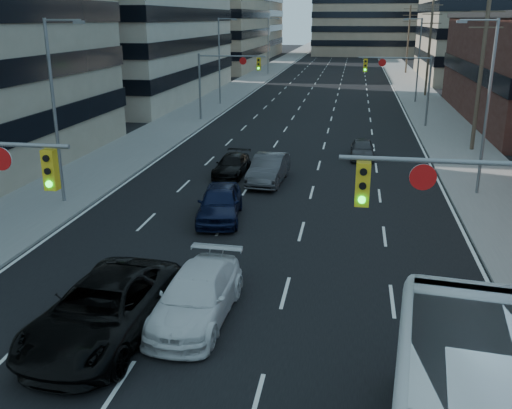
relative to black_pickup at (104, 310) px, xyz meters
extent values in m
cube|color=black|center=(3.11, 121.70, -0.88)|extent=(18.00, 300.00, 0.02)
cube|color=slate|center=(-8.39, 121.70, -0.81)|extent=(5.00, 300.00, 0.15)
cube|color=slate|center=(14.61, 121.70, -0.81)|extent=(5.00, 300.00, 0.15)
cube|color=gray|center=(-20.89, 91.70, 7.11)|extent=(20.00, 30.00, 16.00)
cube|color=gray|center=(28.11, 79.70, 6.11)|extent=(22.00, 28.00, 14.00)
cube|color=#ADA089|center=(-24.89, 131.70, 9.11)|extent=(24.00, 24.00, 20.00)
cube|color=gray|center=(35.11, 121.70, 5.11)|extent=(22.00, 22.00, 12.00)
cube|color=gold|center=(-0.99, -0.30, 4.26)|extent=(0.35, 0.28, 1.10)
cylinder|color=black|center=(-0.99, -0.46, 4.61)|extent=(0.18, 0.06, 0.18)
cylinder|color=black|center=(-0.99, -0.46, 4.26)|extent=(0.18, 0.06, 0.18)
cylinder|color=#0CE526|center=(-0.99, -0.46, 3.91)|extent=(0.18, 0.06, 0.18)
cylinder|color=white|center=(-2.39, -0.33, 4.51)|extent=(0.64, 0.06, 0.64)
cylinder|color=slate|center=(9.86, -0.30, 4.91)|extent=(6.50, 0.12, 0.12)
cube|color=gold|center=(7.21, -0.30, 4.26)|extent=(0.35, 0.28, 1.10)
cylinder|color=black|center=(7.21, -0.46, 4.61)|extent=(0.18, 0.06, 0.18)
cylinder|color=black|center=(7.21, -0.46, 4.26)|extent=(0.18, 0.06, 0.18)
cylinder|color=#0CE526|center=(7.21, -0.46, 3.91)|extent=(0.18, 0.06, 0.18)
cylinder|color=white|center=(8.61, -0.33, 4.51)|extent=(0.64, 0.06, 0.64)
cylinder|color=slate|center=(-6.89, 36.70, 2.11)|extent=(0.18, 0.18, 6.00)
cylinder|color=slate|center=(-3.89, 36.70, 4.91)|extent=(6.00, 0.12, 0.12)
cube|color=gold|center=(-1.49, 36.70, 4.26)|extent=(0.35, 0.28, 1.10)
cylinder|color=black|center=(-1.49, 36.54, 4.61)|extent=(0.18, 0.06, 0.18)
cylinder|color=black|center=(-1.49, 36.54, 4.26)|extent=(0.18, 0.06, 0.18)
cylinder|color=#0CE526|center=(-1.49, 36.54, 3.91)|extent=(0.18, 0.06, 0.18)
cylinder|color=white|center=(-2.89, 36.67, 4.51)|extent=(0.64, 0.06, 0.64)
cylinder|color=slate|center=(13.11, 36.70, 2.11)|extent=(0.18, 0.18, 6.00)
cylinder|color=slate|center=(10.11, 36.70, 4.91)|extent=(6.00, 0.12, 0.12)
cube|color=gold|center=(7.71, 36.70, 4.26)|extent=(0.35, 0.28, 1.10)
cylinder|color=black|center=(7.71, 36.54, 4.61)|extent=(0.18, 0.06, 0.18)
cylinder|color=black|center=(7.71, 36.54, 4.26)|extent=(0.18, 0.06, 0.18)
cylinder|color=#0CE526|center=(7.71, 36.54, 3.91)|extent=(0.18, 0.06, 0.18)
cylinder|color=white|center=(9.11, 36.67, 4.51)|extent=(0.64, 0.06, 0.64)
cylinder|color=#4C3D2D|center=(15.31, 27.70, 4.61)|extent=(0.28, 0.28, 11.00)
cube|color=#4C3D2D|center=(15.31, 27.70, 8.51)|extent=(2.20, 0.10, 0.10)
cube|color=#4C3D2D|center=(15.31, 27.70, 7.51)|extent=(2.20, 0.10, 0.10)
cylinder|color=#4C3D2D|center=(15.31, 57.70, 4.61)|extent=(0.28, 0.28, 11.00)
cube|color=#4C3D2D|center=(15.31, 57.70, 9.51)|extent=(2.20, 0.10, 0.10)
cube|color=#4C3D2D|center=(15.31, 57.70, 8.51)|extent=(2.20, 0.10, 0.10)
cube|color=#4C3D2D|center=(15.31, 57.70, 7.51)|extent=(2.20, 0.10, 0.10)
cylinder|color=#4C3D2D|center=(15.31, 87.70, 4.61)|extent=(0.28, 0.28, 11.00)
cube|color=#4C3D2D|center=(15.31, 87.70, 9.51)|extent=(2.20, 0.10, 0.10)
cube|color=#4C3D2D|center=(15.31, 87.70, 8.51)|extent=(2.20, 0.10, 0.10)
cube|color=#4C3D2D|center=(15.31, 87.70, 7.51)|extent=(2.20, 0.10, 0.10)
cylinder|color=slate|center=(-7.39, 11.70, 3.61)|extent=(0.16, 0.16, 9.00)
cylinder|color=slate|center=(-6.49, 11.70, 8.01)|extent=(1.80, 0.10, 0.10)
cube|color=slate|center=(-5.69, 11.70, 7.93)|extent=(0.50, 0.22, 0.14)
cylinder|color=slate|center=(-7.39, 46.70, 3.61)|extent=(0.16, 0.16, 9.00)
cylinder|color=slate|center=(-6.49, 46.70, 8.01)|extent=(1.80, 0.10, 0.10)
cube|color=slate|center=(-5.69, 46.70, 7.93)|extent=(0.50, 0.22, 0.14)
cylinder|color=slate|center=(-7.39, 81.70, 3.61)|extent=(0.16, 0.16, 9.00)
cylinder|color=slate|center=(-6.49, 81.70, 8.01)|extent=(1.80, 0.10, 0.10)
cube|color=slate|center=(-5.69, 81.70, 7.93)|extent=(0.50, 0.22, 0.14)
cylinder|color=slate|center=(13.61, 16.70, 3.61)|extent=(0.16, 0.16, 9.00)
cylinder|color=slate|center=(12.71, 16.70, 8.01)|extent=(1.80, 0.10, 0.10)
cube|color=slate|center=(11.91, 16.70, 7.93)|extent=(0.50, 0.22, 0.14)
cylinder|color=slate|center=(13.61, 51.70, 3.61)|extent=(0.16, 0.16, 9.00)
cylinder|color=slate|center=(12.71, 51.70, 8.01)|extent=(1.80, 0.10, 0.10)
cube|color=slate|center=(11.91, 51.70, 7.93)|extent=(0.50, 0.22, 0.14)
imported|color=black|center=(0.00, 0.00, 0.00)|extent=(3.38, 6.58, 1.78)
imported|color=silver|center=(2.37, 1.54, -0.13)|extent=(2.31, 5.32, 1.52)
imported|color=black|center=(0.98, 10.71, -0.08)|extent=(2.51, 4.97, 1.62)
imported|color=#39393C|center=(2.30, 17.28, -0.09)|extent=(1.98, 4.96, 1.60)
imported|color=black|center=(-0.10, 18.53, -0.28)|extent=(1.85, 4.26, 1.22)
imported|color=#363639|center=(7.63, 24.14, -0.23)|extent=(1.57, 3.86, 1.31)
camera|label=1|loc=(6.89, -13.89, 8.12)|focal=40.00mm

